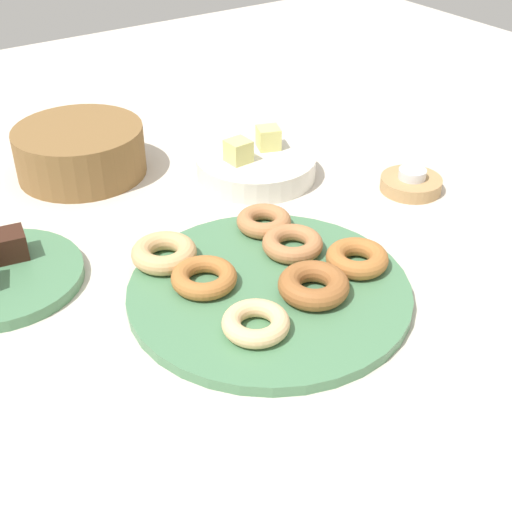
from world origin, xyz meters
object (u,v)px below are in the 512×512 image
Objects in this scene: brownie_far at (10,245)px; candle_holder at (411,184)px; donut_1 at (204,278)px; basket at (80,151)px; donut_4 at (293,244)px; tealight at (412,174)px; donut_0 at (357,258)px; melon_chunk_left at (238,151)px; fruit_bowl at (256,166)px; donut_2 at (264,221)px; donut_3 at (256,323)px; donut_5 at (314,285)px; donut_plate at (269,291)px; melon_chunk_right at (268,138)px; cake_plate at (0,277)px; donut_6 at (164,253)px.

brownie_far reaches higher than candle_holder.
basket reaches higher than donut_1.
tealight is (0.28, 0.05, 0.00)m from donut_4.
donut_0 is at bearing -36.79° from brownie_far.
brownie_far is at bearing 166.39° from candle_holder.
basket is 5.88× the size of melon_chunk_left.
fruit_bowl is (-0.18, 0.18, 0.01)m from candle_holder.
donut_1 is 2.34× the size of melon_chunk_left.
donut_2 reaches higher than donut_3.
tealight is (0.31, 0.15, 0.00)m from donut_5.
donut_3 is at bearing -120.02° from melon_chunk_left.
brownie_far reaches higher than donut_plate.
candle_holder is 2.72× the size of melon_chunk_right.
donut_1 is at bearing -135.50° from fruit_bowl.
basket is at bearing 139.65° from candle_holder.
donut_4 is at bearing -91.30° from donut_2.
donut_1 is at bearing 91.96° from donut_3.
donut_1 is at bearing 157.83° from donut_0.
donut_plate is 0.37m from tealight.
brownie_far is at bearing 158.27° from donut_2.
tealight reaches higher than donut_plate.
donut_3 is 0.45m from tealight.
donut_1 is 0.39× the size of cake_plate.
melon_chunk_right is (0.21, 0.30, 0.05)m from donut_plate.
donut_2 is 0.36× the size of cake_plate.
donut_1 is at bearing -153.22° from donut_2.
fruit_bowl is at bearing 67.53° from donut_5.
tealight is 0.24m from melon_chunk_right.
donut_plate is 0.37m from melon_chunk_right.
candle_holder is at bearing 29.81° from donut_0.
donut_2 is 0.40× the size of fruit_bowl.
melon_chunk_right reaches higher than fruit_bowl.
donut_4 is (-0.05, 0.08, -0.00)m from donut_0.
donut_4 is at bearing -25.88° from donut_6.
donut_1 is 0.14m from donut_5.
donut_1 and donut_3 have the same top height.
donut_3 is 2.22× the size of melon_chunk_left.
candle_holder is (0.23, 0.13, -0.02)m from donut_0.
donut_5 is 0.35m from candle_holder.
donut_2 is at bearing 76.81° from donut_5.
donut_4 reaches higher than tealight.
donut_4 is at bearing -112.85° from fruit_bowl.
candle_holder is at bearing 16.50° from donut_plate.
candle_holder is (0.63, -0.12, 0.00)m from cake_plate.
donut_4 is at bearing 39.46° from donut_3.
donut_2 is at bearing -16.17° from cake_plate.
donut_plate is at bearing 44.79° from donut_3.
donut_5 reaches higher than donut_6.
donut_1 is 1.91× the size of tealight.
donut_0 is at bearing -57.85° from donut_4.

